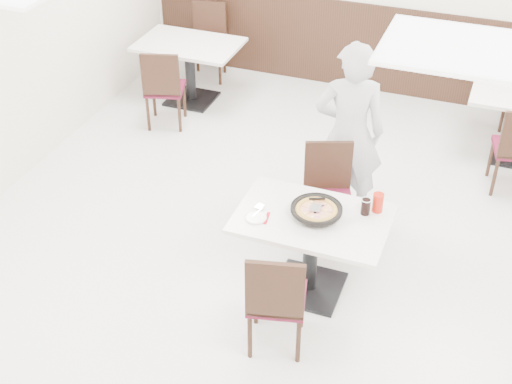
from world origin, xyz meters
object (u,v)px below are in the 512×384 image
(chair_far, at_px, (328,200))
(pizza_pan, at_px, (316,212))
(diner_person, at_px, (349,134))
(bg_table_left, at_px, (190,72))
(side_plate, at_px, (256,218))
(chair_near, at_px, (277,296))
(red_cup, at_px, (378,203))
(cola_glass, at_px, (366,207))
(bg_chair_left_near, at_px, (165,87))
(main_table, at_px, (310,254))
(bg_chair_left_far, at_px, (208,44))
(pizza, at_px, (316,212))

(chair_far, bearing_deg, pizza_pan, 74.78)
(diner_person, xyz_separation_m, bg_table_left, (-2.35, 1.63, -0.51))
(chair_far, distance_m, side_plate, 0.95)
(chair_near, distance_m, red_cup, 1.11)
(cola_glass, height_order, bg_chair_left_near, bg_chair_left_near)
(main_table, xyz_separation_m, bg_chair_left_near, (-2.38, 2.13, 0.10))
(red_cup, height_order, bg_chair_left_far, bg_chair_left_far)
(pizza, relative_size, bg_table_left, 0.27)
(side_plate, bearing_deg, red_cup, 26.77)
(side_plate, xyz_separation_m, diner_person, (0.40, 1.31, 0.12))
(pizza, bearing_deg, cola_glass, 28.82)
(chair_far, height_order, cola_glass, chair_far)
(pizza_pan, bearing_deg, bg_table_left, 131.02)
(diner_person, xyz_separation_m, bg_chair_left_near, (-2.37, 0.99, -0.41))
(main_table, xyz_separation_m, chair_far, (-0.04, 0.65, 0.10))
(main_table, bearing_deg, bg_table_left, 130.52)
(bg_chair_left_near, bearing_deg, chair_near, -66.88)
(red_cup, height_order, bg_table_left, red_cup)
(side_plate, xyz_separation_m, red_cup, (0.86, 0.44, 0.07))
(bg_chair_left_near, bearing_deg, main_table, -58.45)
(bg_chair_left_far, bearing_deg, chair_far, 117.31)
(chair_near, bearing_deg, bg_table_left, 110.38)
(pizza, relative_size, cola_glass, 2.52)
(side_plate, bearing_deg, chair_far, 65.93)
(chair_near, xyz_separation_m, pizza_pan, (0.08, 0.68, 0.32))
(pizza, height_order, red_cup, red_cup)
(main_table, distance_m, diner_person, 1.25)
(pizza, relative_size, red_cup, 2.05)
(main_table, height_order, chair_near, chair_near)
(chair_near, distance_m, diner_person, 1.85)
(side_plate, bearing_deg, cola_glass, 25.00)
(main_table, relative_size, diner_person, 0.68)
(cola_glass, xyz_separation_m, bg_chair_left_far, (-2.79, 3.22, -0.34))
(side_plate, height_order, bg_chair_left_near, bg_chair_left_near)
(chair_far, distance_m, bg_table_left, 3.14)
(chair_far, distance_m, pizza_pan, 0.71)
(chair_far, bearing_deg, pizza, 75.03)
(cola_glass, height_order, diner_person, diner_person)
(main_table, height_order, diner_person, diner_person)
(pizza, bearing_deg, bg_chair_left_far, 125.60)
(diner_person, height_order, bg_chair_left_far, diner_person)
(red_cup, relative_size, bg_chair_left_near, 0.17)
(pizza_pan, xyz_separation_m, diner_person, (-0.03, 1.12, 0.09))
(pizza_pan, xyz_separation_m, red_cup, (0.43, 0.24, 0.04))
(main_table, xyz_separation_m, side_plate, (-0.41, -0.17, 0.38))
(cola_glass, distance_m, red_cup, 0.11)
(red_cup, distance_m, bg_table_left, 3.80)
(side_plate, distance_m, bg_chair_left_far, 4.12)
(diner_person, relative_size, bg_chair_left_near, 1.86)
(chair_near, xyz_separation_m, bg_chair_left_near, (-2.32, 2.79, 0.00))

